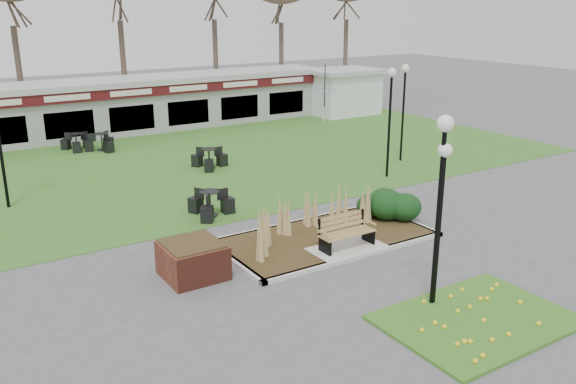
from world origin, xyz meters
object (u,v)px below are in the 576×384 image
bistro_set_b (77,144)px  patio_umbrella (324,105)px  brick_planter (193,260)px  service_hut (343,91)px  lamp_post_near_left (442,170)px  bistro_set_c (102,145)px  lamp_post_mid_right (391,99)px  bistro_set_a (210,207)px  food_pavilion (123,105)px  park_bench (345,231)px  lamp_post_far_right (404,91)px  bistro_set_d (209,161)px  lamp_post_near_right (442,190)px

bistro_set_b → patio_umbrella: patio_umbrella is taller
brick_planter → service_hut: bearing=43.5°
lamp_post_near_left → bistro_set_b: 20.94m
bistro_set_c → lamp_post_mid_right: bearing=-51.9°
bistro_set_a → bistro_set_b: size_ratio=1.09×
bistro_set_a → lamp_post_near_left: bearing=-78.8°
patio_umbrella → service_hut: bearing=44.7°
food_pavilion → service_hut: 13.64m
service_hut → bistro_set_b: bearing=-176.6°
brick_planter → bistro_set_a: size_ratio=0.93×
lamp_post_mid_right → bistro_set_a: lamp_post_mid_right is taller
park_bench → lamp_post_far_right: lamp_post_far_right is taller
service_hut → bistro_set_a: size_ratio=2.73×
lamp_post_near_left → bistro_set_b: (-2.99, 20.50, -3.03)m
lamp_post_near_left → lamp_post_far_right: 13.75m
lamp_post_far_right → bistro_set_d: bearing=156.0°
brick_planter → bistro_set_d: bearing=62.2°
food_pavilion → bistro_set_b: 4.59m
bistro_set_a → patio_umbrella: 13.23m
bistro_set_d → lamp_post_near_right: bearing=-93.6°
lamp_post_near_left → lamp_post_near_right: lamp_post_near_left is taller
lamp_post_mid_right → bistro_set_b: 15.23m
lamp_post_mid_right → bistro_set_b: (-9.47, 11.56, -2.92)m
lamp_post_near_left → lamp_post_near_right: (0.06, 0.00, -0.45)m
brick_planter → food_pavilion: (4.40, 18.96, 1.00)m
lamp_post_far_right → park_bench: bearing=-140.9°
park_bench → bistro_set_b: bearing=101.2°
food_pavilion → patio_umbrella: bearing=-39.5°
brick_planter → service_hut: size_ratio=0.34×
lamp_post_mid_right → bistro_set_d: size_ratio=2.76×
lamp_post_near_left → bistro_set_c: lamp_post_near_left is taller
bistro_set_b → bistro_set_c: (1.00, -0.74, 0.01)m
lamp_post_near_left → lamp_post_far_right: lamp_post_near_left is taller
bistro_set_b → lamp_post_near_right: bearing=-81.5°
service_hut → lamp_post_far_right: (-5.06, -10.90, 1.67)m
brick_planter → bistro_set_a: bearing=58.9°
bistro_set_d → bistro_set_a: bearing=-115.3°
bistro_set_a → bistro_set_c: size_ratio=1.06×
lamp_post_mid_right → bistro_set_c: size_ratio=2.89×
lamp_post_mid_right → patio_umbrella: lamp_post_mid_right is taller
brick_planter → lamp_post_near_right: 6.57m
bistro_set_c → patio_umbrella: 11.33m
brick_planter → lamp_post_mid_right: (10.57, 4.44, 2.73)m
bistro_set_c → bistro_set_d: bistro_set_d is taller
bistro_set_c → bistro_set_b: bearing=143.3°
brick_planter → food_pavilion: 19.49m
bistro_set_b → bistro_set_d: size_ratio=0.92×
food_pavilion → bistro_set_d: food_pavilion is taller
food_pavilion → bistro_set_b: bearing=-138.1°
patio_umbrella → lamp_post_far_right: bearing=-90.1°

